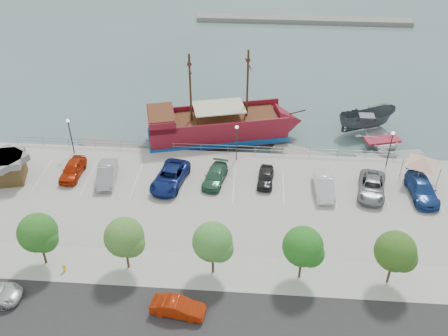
{
  "coord_description": "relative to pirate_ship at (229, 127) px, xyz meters",
  "views": [
    {
      "loc": [
        2.02,
        -38.29,
        30.46
      ],
      "look_at": [
        -1.0,
        2.0,
        2.0
      ],
      "focal_mm": 40.0,
      "sensor_mm": 36.0,
      "label": 1
    }
  ],
  "objects": [
    {
      "name": "patrol_boat",
      "position": [
        16.39,
        3.4,
        -0.55
      ],
      "size": [
        7.78,
        4.96,
        2.82
      ],
      "primitive_type": "imported",
      "rotation": [
        0.0,
        0.0,
        1.9
      ],
      "color": "#40454C",
      "rests_on": "ground"
    },
    {
      "name": "lamp_post_left",
      "position": [
        -16.8,
        -5.37,
        1.98
      ],
      "size": [
        0.36,
        0.36,
        4.28
      ],
      "color": "black",
      "rests_on": "land_slab"
    },
    {
      "name": "far_shore",
      "position": [
        11.2,
        43.13,
        -1.56
      ],
      "size": [
        40.0,
        3.0,
        0.8
      ],
      "primitive_type": "cube",
      "color": "gray",
      "rests_on": "ground"
    },
    {
      "name": "lamp_post_mid",
      "position": [
        1.2,
        -5.37,
        1.98
      ],
      "size": [
        0.36,
        0.36,
        4.28
      ],
      "color": "black",
      "rests_on": "land_slab"
    },
    {
      "name": "seawall_railing",
      "position": [
        1.2,
        -4.07,
        -0.43
      ],
      "size": [
        50.0,
        0.06,
        1.0
      ],
      "color": "gray",
      "rests_on": "land_slab"
    },
    {
      "name": "dock_west",
      "position": [
        -13.37,
        -2.67,
        -1.75
      ],
      "size": [
        7.8,
        4.16,
        0.43
      ],
      "primitive_type": "cube",
      "rotation": [
        0.0,
        0.0,
        -0.28
      ],
      "color": "gray",
      "rests_on": "ground"
    },
    {
      "name": "parked_car_d",
      "position": [
        -0.73,
        -9.49,
        -0.28
      ],
      "size": [
        2.69,
        4.92,
        1.35
      ],
      "primitive_type": "imported",
      "rotation": [
        0.0,
        0.0,
        -0.18
      ],
      "color": "#2F5F43",
      "rests_on": "land_slab"
    },
    {
      "name": "tree_d",
      "position": [
        0.34,
        -21.95,
        2.34
      ],
      "size": [
        3.3,
        3.2,
        5.0
      ],
      "color": "#473321",
      "rests_on": "sidewalk"
    },
    {
      "name": "dock_east",
      "position": [
        18.45,
        -2.67,
        -1.74
      ],
      "size": [
        8.07,
        3.83,
        0.44
      ],
      "primitive_type": "cube",
      "rotation": [
        0.0,
        0.0,
        0.21
      ],
      "color": "gray",
      "rests_on": "ground"
    },
    {
      "name": "parked_car_a",
      "position": [
        -15.5,
        -9.51,
        -0.19
      ],
      "size": [
        1.96,
        4.56,
        1.53
      ],
      "primitive_type": "imported",
      "rotation": [
        0.0,
        0.0,
        -0.03
      ],
      "color": "#B72707",
      "rests_on": "land_slab"
    },
    {
      "name": "parked_car_g",
      "position": [
        14.8,
        -10.25,
        -0.2
      ],
      "size": [
        3.52,
        5.82,
        1.51
      ],
      "primitive_type": "imported",
      "rotation": [
        0.0,
        0.0,
        -0.2
      ],
      "color": "gray",
      "rests_on": "land_slab"
    },
    {
      "name": "parked_car_c",
      "position": [
        -5.24,
        -10.19,
        -0.14
      ],
      "size": [
        3.79,
        6.34,
        1.65
      ],
      "primitive_type": "imported",
      "rotation": [
        0.0,
        0.0,
        -0.19
      ],
      "color": "navy",
      "rests_on": "land_slab"
    },
    {
      "name": "fire_hydrant",
      "position": [
        -11.92,
        -22.67,
        -0.55
      ],
      "size": [
        0.26,
        0.26,
        0.76
      ],
      "rotation": [
        0.0,
        0.0,
        0.41
      ],
      "color": "yellow",
      "rests_on": "sidewalk"
    },
    {
      "name": "street",
      "position": [
        1.2,
        -27.87,
        -0.95
      ],
      "size": [
        100.0,
        8.0,
        0.04
      ],
      "primitive_type": "cube",
      "color": "#282625",
      "rests_on": "land_slab"
    },
    {
      "name": "lamp_post_right",
      "position": [
        17.2,
        -5.37,
        1.98
      ],
      "size": [
        0.36,
        0.36,
        4.28
      ],
      "color": "black",
      "rests_on": "land_slab"
    },
    {
      "name": "street_sedan",
      "position": [
        -2.02,
        -26.19,
        -0.29
      ],
      "size": [
        4.24,
        1.96,
        1.35
      ],
      "primitive_type": "imported",
      "rotation": [
        0.0,
        0.0,
        1.44
      ],
      "color": "#B52708",
      "rests_on": "street"
    },
    {
      "name": "tree_f",
      "position": [
        14.34,
        -21.95,
        2.34
      ],
      "size": [
        3.3,
        3.2,
        5.0
      ],
      "color": "#473321",
      "rests_on": "sidewalk"
    },
    {
      "name": "canopy_tent",
      "position": [
        19.94,
        -7.84,
        2.04
      ],
      "size": [
        5.33,
        5.33,
        3.45
      ],
      "rotation": [
        0.0,
        0.0,
        0.36
      ],
      "color": "slate",
      "rests_on": "land_slab"
    },
    {
      "name": "shed",
      "position": [
        -21.74,
        -10.68,
        0.54
      ],
      "size": [
        4.15,
        4.15,
        2.82
      ],
      "rotation": [
        0.0,
        0.0,
        0.24
      ],
      "color": "#50391D",
      "rests_on": "land_slab"
    },
    {
      "name": "parked_car_h",
      "position": [
        19.6,
        -10.3,
        -0.14
      ],
      "size": [
        2.65,
        5.76,
        1.63
      ],
      "primitive_type": "imported",
      "rotation": [
        0.0,
        0.0,
        0.06
      ],
      "color": "navy",
      "rests_on": "land_slab"
    },
    {
      "name": "dock_mid",
      "position": [
        8.81,
        -2.67,
        -1.74
      ],
      "size": [
        7.75,
        4.94,
        0.43
      ],
      "primitive_type": "cube",
      "rotation": [
        0.0,
        0.0,
        -0.41
      ],
      "color": "gray",
      "rests_on": "ground"
    },
    {
      "name": "ground",
      "position": [
        1.2,
        -11.87,
        -1.96
      ],
      "size": [
        160.0,
        160.0,
        0.0
      ],
      "primitive_type": "plane",
      "color": "#48605D"
    },
    {
      "name": "tree_c",
      "position": [
        -6.66,
        -21.95,
        2.34
      ],
      "size": [
        3.3,
        3.2,
        5.0
      ],
      "color": "#473321",
      "rests_on": "sidewalk"
    },
    {
      "name": "parked_car_e",
      "position": [
        4.38,
        -9.26,
        -0.3
      ],
      "size": [
        1.84,
        3.99,
        1.32
      ],
      "primitive_type": "imported",
      "rotation": [
        0.0,
        0.0,
        -0.07
      ],
      "color": "black",
      "rests_on": "land_slab"
    },
    {
      "name": "tree_e",
      "position": [
        7.34,
        -21.95,
        2.34
      ],
      "size": [
        3.3,
        3.2,
        5.0
      ],
      "color": "#473321",
      "rests_on": "sidewalk"
    },
    {
      "name": "pirate_ship",
      "position": [
        0.0,
        0.0,
        0.0
      ],
      "size": [
        18.9,
        9.36,
        11.7
      ],
      "rotation": [
        0.0,
        0.0,
        0.25
      ],
      "color": "maroon",
      "rests_on": "ground"
    },
    {
      "name": "tree_b",
      "position": [
        -13.66,
        -21.95,
        2.34
      ],
      "size": [
        3.3,
        3.2,
        5.0
      ],
      "color": "#473321",
      "rests_on": "sidewalk"
    },
    {
      "name": "parked_car_b",
      "position": [
        -11.76,
        -10.08,
        -0.16
      ],
      "size": [
        2.24,
        5.0,
        1.59
      ],
      "primitive_type": "imported",
      "rotation": [
        0.0,
        0.0,
        0.12
      ],
      "color": "#A5A5A6",
      "rests_on": "land_slab"
    },
    {
      "name": "sidewalk",
      "position": [
        1.2,
        -21.87,
        -0.94
      ],
      "size": [
        100.0,
        4.0,
        0.05
      ],
      "primitive_type": "cube",
      "color": "beige",
      "rests_on": "land_slab"
    },
    {
      "name": "speedboat",
      "position": [
        17.76,
        -0.22,
        -1.27
      ],
      "size": [
        6.31,
        7.67,
        1.38
      ],
      "primitive_type": "imported",
      "rotation": [
        0.0,
        0.0,
        0.26
      ],
      "color": "white",
      "rests_on": "ground"
    },
    {
      "name": "parked_car_f",
      "position": [
        10.12,
        -10.37,
        -0.14
      ],
      "size": [
        1.91,
        5.01,
        1.63
      ],
      "primitive_type": "imported",
      "rotation": [
        0.0,
        0.0,
        0.04
      ],
      "color": "white",
      "rests_on": "land_slab"
    }
  ]
}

